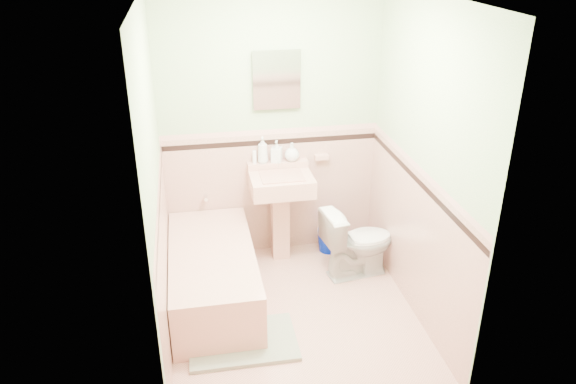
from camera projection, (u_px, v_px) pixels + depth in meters
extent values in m
plane|color=#DAA18F|center=(294.00, 314.00, 4.68)|extent=(2.20, 2.20, 0.00)
plane|color=beige|center=(271.00, 128.00, 5.12)|extent=(2.50, 0.00, 2.50)
plane|color=beige|center=(332.00, 252.00, 3.17)|extent=(2.50, 0.00, 2.50)
plane|color=beige|center=(155.00, 186.00, 3.98)|extent=(0.00, 2.50, 2.50)
plane|color=beige|center=(422.00, 166.00, 4.31)|extent=(0.00, 2.50, 2.50)
plane|color=#DDA694|center=(272.00, 193.00, 5.39)|extent=(2.00, 0.00, 2.00)
plane|color=#DDA694|center=(328.00, 342.00, 3.45)|extent=(2.00, 0.00, 2.00)
plane|color=#DDA694|center=(166.00, 264.00, 4.26)|extent=(0.00, 2.20, 2.20)
plane|color=#DDA694|center=(413.00, 240.00, 4.58)|extent=(0.00, 2.20, 2.20)
plane|color=black|center=(271.00, 142.00, 5.16)|extent=(2.00, 0.00, 2.00)
plane|color=black|center=(330.00, 270.00, 3.24)|extent=(2.00, 0.00, 2.00)
plane|color=black|center=(160.00, 202.00, 4.04)|extent=(0.00, 2.20, 2.20)
plane|color=black|center=(419.00, 182.00, 4.36)|extent=(0.00, 2.20, 2.20)
plane|color=#DAA194|center=(271.00, 132.00, 5.12)|extent=(2.00, 0.00, 2.00)
plane|color=#DAA194|center=(331.00, 255.00, 3.19)|extent=(2.00, 0.00, 2.00)
plane|color=#DAA194|center=(158.00, 189.00, 3.99)|extent=(0.00, 2.20, 2.20)
plane|color=#DAA194|center=(420.00, 170.00, 4.32)|extent=(0.00, 2.20, 2.20)
cube|color=tan|center=(213.00, 277.00, 4.77)|extent=(0.70, 1.50, 0.45)
cylinder|color=silver|center=(206.00, 197.00, 5.24)|extent=(0.04, 0.12, 0.04)
cylinder|color=silver|center=(278.00, 162.00, 5.17)|extent=(0.02, 0.02, 0.10)
cube|color=white|center=(276.00, 80.00, 4.91)|extent=(0.36, 0.04, 0.45)
cube|color=tan|center=(321.00, 157.00, 5.29)|extent=(0.13, 0.08, 0.04)
imported|color=#B2B2B2|center=(263.00, 150.00, 5.13)|extent=(0.11, 0.11, 0.25)
imported|color=#B2B2B2|center=(277.00, 151.00, 5.16)|extent=(0.12, 0.12, 0.20)
imported|color=#B2B2B2|center=(292.00, 152.00, 5.19)|extent=(0.15, 0.15, 0.17)
cylinder|color=white|center=(254.00, 157.00, 5.15)|extent=(0.04, 0.04, 0.12)
imported|color=white|center=(358.00, 242.00, 5.09)|extent=(0.69, 0.46, 0.66)
cube|color=gray|center=(243.00, 342.00, 4.33)|extent=(0.82, 0.55, 0.03)
cube|color=#BF1E59|center=(251.00, 340.00, 4.28)|extent=(0.17, 0.09, 0.06)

